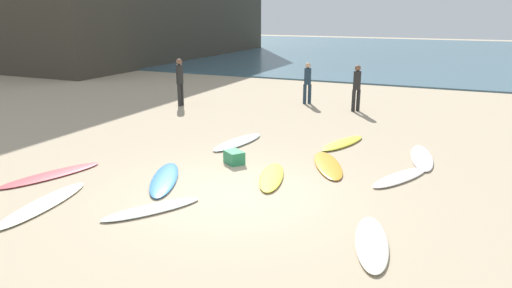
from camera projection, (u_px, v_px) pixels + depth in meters
The scene contains 17 objects.
ground_plane at pixel (232, 194), 9.68m from camera, with size 120.00×120.00×0.00m, color tan.
ocean_water at pixel (414, 53), 41.29m from camera, with size 120.00×40.00×0.08m, color #426675.
surfboard_0 at pixel (400, 177), 10.56m from camera, with size 0.48×2.01×0.07m, color white.
surfboard_1 at pixel (152, 209), 8.88m from camera, with size 0.48×1.96×0.07m, color white.
surfboard_2 at pixel (343, 143), 13.25m from camera, with size 0.53×2.02×0.09m, color yellow.
surfboard_3 at pixel (164, 179), 10.44m from camera, with size 0.56×2.26×0.09m, color #4691E4.
surfboard_4 at pixel (372, 242), 7.59m from camera, with size 0.53×1.99×0.08m, color silver.
surfboard_5 at pixel (328, 165), 11.39m from camera, with size 0.59×2.18×0.08m, color gold.
surfboard_6 at pixel (43, 204), 9.11m from camera, with size 0.57×2.43×0.07m, color silver.
surfboard_7 at pixel (51, 175), 10.72m from camera, with size 0.56×2.38×0.06m, color #DC5157.
surfboard_8 at pixel (422, 157), 11.97m from camera, with size 0.53×2.29×0.08m, color white.
surfboard_9 at pixel (238, 142), 13.35m from camera, with size 0.60×2.18×0.09m, color white.
surfboard_10 at pixel (272, 177), 10.57m from camera, with size 0.52×1.94×0.09m, color yellow.
beachgoer_near at pixel (357, 86), 17.35m from camera, with size 0.40×0.40×1.74m.
beachgoer_mid at pixel (308, 81), 18.80m from camera, with size 0.38×0.38×1.66m.
beachgoer_far at pixel (180, 79), 18.36m from camera, with size 0.30×0.34×1.87m.
beach_cooler at pixel (234, 157), 11.58m from camera, with size 0.49×0.37×0.32m, color #287F51.
Camera 1 is at (4.10, -8.03, 3.70)m, focal length 32.57 mm.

